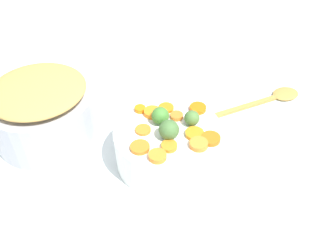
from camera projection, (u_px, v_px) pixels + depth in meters
tabletop at (162, 158)px, 0.87m from camera, size 2.40×2.40×0.02m
serving_bowl_carrots at (168, 145)px, 0.82m from camera, size 0.23×0.23×0.09m
metal_pot at (44, 116)px, 0.88m from camera, size 0.24×0.24×0.12m
stuffing_mound at (37, 90)px, 0.83m from camera, size 0.22×0.22×0.03m
carrot_slice_0 at (166, 108)px, 0.84m from camera, size 0.04×0.04×0.01m
carrot_slice_1 at (198, 108)px, 0.84m from camera, size 0.05×0.05×0.01m
carrot_slice_2 at (140, 109)px, 0.84m from camera, size 0.03×0.03×0.01m
carrot_slice_3 at (211, 139)px, 0.76m from camera, size 0.05×0.05×0.01m
carrot_slice_4 at (158, 156)px, 0.73m from camera, size 0.04×0.04×0.01m
carrot_slice_5 at (198, 145)px, 0.75m from camera, size 0.05×0.05×0.01m
carrot_slice_6 at (169, 146)px, 0.75m from camera, size 0.04×0.04×0.01m
carrot_slice_7 at (140, 147)px, 0.75m from camera, size 0.05×0.05×0.01m
carrot_slice_8 at (177, 116)px, 0.82m from camera, size 0.03×0.03×0.01m
carrot_slice_9 at (195, 134)px, 0.78m from camera, size 0.05×0.05×0.01m
carrot_slice_10 at (143, 130)px, 0.79m from camera, size 0.04×0.04×0.01m
carrot_slice_11 at (152, 112)px, 0.83m from camera, size 0.05×0.05×0.01m
brussels_sprout_0 at (169, 130)px, 0.76m from camera, size 0.04×0.04×0.04m
brussels_sprout_1 at (192, 118)px, 0.79m from camera, size 0.03×0.03×0.03m
brussels_sprout_2 at (160, 116)px, 0.80m from camera, size 0.04×0.04×0.04m
wooden_spoon at (268, 99)px, 1.01m from camera, size 0.31×0.18×0.01m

